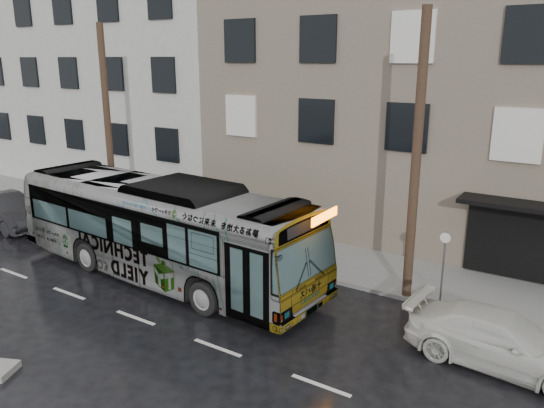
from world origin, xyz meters
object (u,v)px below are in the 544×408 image
at_px(utility_pole_rear, 108,129).
at_px(bus, 160,228).
at_px(utility_pole_front, 416,160).
at_px(sign_post, 443,268).
at_px(dark_sedan, 6,211).
at_px(white_sedan, 501,340).

relative_size(utility_pole_rear, bus, 0.70).
xyz_separation_m(utility_pole_front, sign_post, (1.10, 0.00, -3.30)).
bearing_deg(bus, dark_sedan, 92.53).
height_order(utility_pole_rear, bus, utility_pole_rear).
bearing_deg(dark_sedan, utility_pole_rear, -52.97).
distance_m(utility_pole_front, bus, 9.13).
relative_size(bus, dark_sedan, 2.68).
relative_size(utility_pole_rear, sign_post, 3.75).
xyz_separation_m(white_sedan, dark_sedan, (-21.62, -0.24, 0.10)).
height_order(utility_pole_front, sign_post, utility_pole_front).
distance_m(utility_pole_rear, bus, 7.12).
bearing_deg(bus, utility_pole_rear, 67.12).
xyz_separation_m(utility_pole_rear, white_sedan, (17.32, -2.47, -3.95)).
bearing_deg(utility_pole_front, bus, -160.36).
relative_size(sign_post, dark_sedan, 0.50).
bearing_deg(dark_sedan, white_sedan, -84.58).
relative_size(white_sedan, dark_sedan, 1.00).
bearing_deg(utility_pole_rear, white_sedan, -8.12).
height_order(utility_pole_front, dark_sedan, utility_pole_front).
bearing_deg(sign_post, white_sedan, -48.01).
height_order(sign_post, bus, bus).
relative_size(utility_pole_front, dark_sedan, 1.87).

